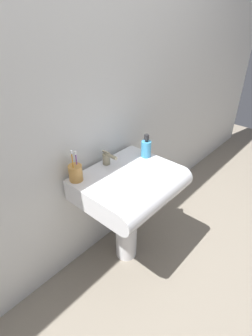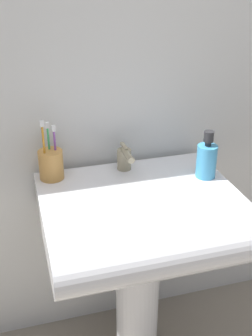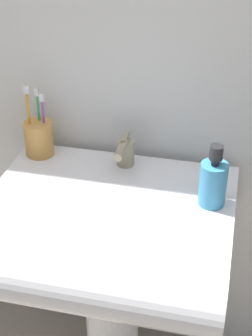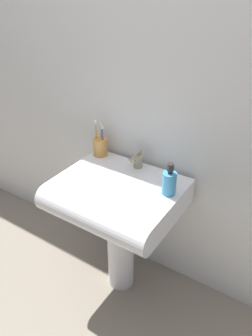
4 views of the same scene
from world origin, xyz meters
name	(u,v)px [view 2 (image 2 of 4)]	position (x,y,z in m)	size (l,w,h in m)	color
wall_back	(115,19)	(0.00, 0.27, 1.20)	(5.00, 0.05, 2.40)	silver
sink_pedestal	(137,296)	(0.00, 0.00, 0.29)	(0.15, 0.15, 0.58)	white
sink_basin	(144,220)	(0.00, -0.05, 0.65)	(0.61, 0.51, 0.14)	white
faucet	(126,158)	(0.00, 0.16, 0.76)	(0.05, 0.12, 0.09)	tan
toothbrush_cup	(51,164)	(-0.25, 0.17, 0.77)	(0.08, 0.08, 0.21)	#D19347
soap_bottle	(207,159)	(0.24, 0.04, 0.78)	(0.07, 0.07, 0.16)	#3F99CC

